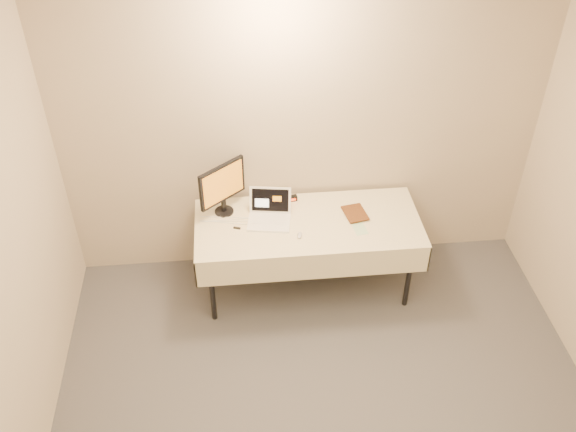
{
  "coord_description": "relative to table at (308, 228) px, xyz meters",
  "views": [
    {
      "loc": [
        -0.57,
        -2.01,
        4.05
      ],
      "look_at": [
        -0.17,
        1.99,
        0.86
      ],
      "focal_mm": 40.0,
      "sensor_mm": 36.0,
      "label": 1
    }
  ],
  "objects": [
    {
      "name": "back_wall",
      "position": [
        0.0,
        0.45,
        0.67
      ],
      "size": [
        4.0,
        0.1,
        2.7
      ],
      "primitive_type": "cube",
      "color": "beige",
      "rests_on": "ground"
    },
    {
      "name": "clicker",
      "position": [
        -0.09,
        -0.17,
        0.07
      ],
      "size": [
        0.06,
        0.09,
        0.02
      ],
      "primitive_type": "ellipsoid",
      "rotation": [
        0.0,
        0.0,
        -0.23
      ],
      "color": "silver",
      "rests_on": "table"
    },
    {
      "name": "laptop",
      "position": [
        -0.31,
        0.08,
        0.12
      ],
      "size": [
        0.39,
        0.36,
        0.24
      ],
      "rotation": [
        0.0,
        0.0,
        -0.16
      ],
      "color": "white",
      "rests_on": "table"
    },
    {
      "name": "monitor",
      "position": [
        -0.68,
        0.21,
        0.33
      ],
      "size": [
        0.37,
        0.31,
        0.47
      ],
      "rotation": [
        0.0,
        0.0,
        0.69
      ],
      "color": "black",
      "rests_on": "table"
    },
    {
      "name": "paper_form",
      "position": [
        0.4,
        -0.08,
        0.06
      ],
      "size": [
        0.13,
        0.26,
        0.0
      ],
      "primitive_type": "cube",
      "rotation": [
        0.0,
        0.0,
        0.14
      ],
      "color": "#BEE9B9",
      "rests_on": "table"
    },
    {
      "name": "alarm_clock",
      "position": [
        -0.11,
        0.31,
        0.08
      ],
      "size": [
        0.11,
        0.06,
        0.04
      ],
      "rotation": [
        0.0,
        0.0,
        0.13
      ],
      "color": "black",
      "rests_on": "table"
    },
    {
      "name": "usb_dongle",
      "position": [
        -0.59,
        -0.02,
        0.07
      ],
      "size": [
        0.06,
        0.04,
        0.01
      ],
      "primitive_type": "cube",
      "rotation": [
        0.0,
        0.0,
        -0.34
      ],
      "color": "black",
      "rests_on": "table"
    },
    {
      "name": "book",
      "position": [
        0.32,
        0.05,
        0.18
      ],
      "size": [
        0.17,
        0.05,
        0.23
      ],
      "primitive_type": "imported",
      "rotation": [
        0.0,
        0.0,
        0.18
      ],
      "color": "brown",
      "rests_on": "table"
    },
    {
      "name": "table",
      "position": [
        0.0,
        0.0,
        0.0
      ],
      "size": [
        1.86,
        0.81,
        0.74
      ],
      "color": "black",
      "rests_on": "ground"
    }
  ]
}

